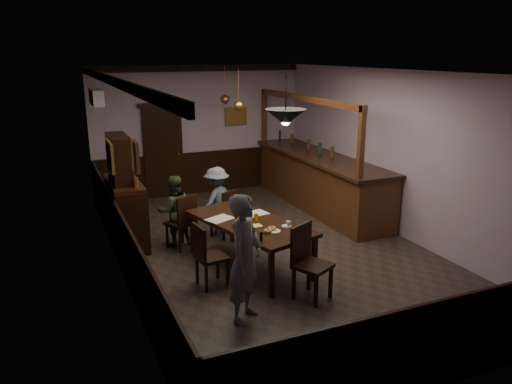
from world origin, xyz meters
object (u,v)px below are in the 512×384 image
person_seated_right (217,201)px  soda_can (256,218)px  dining_table (249,225)px  pendant_iron (286,117)px  chair_near (308,258)px  person_seated_left (174,211)px  coffee_cup (289,224)px  chair_side (207,253)px  bar_counter (319,180)px  person_standing (245,259)px  chair_far_left (183,220)px  sideboard (125,201)px  pendant_brass_far (225,99)px  pendant_brass_mid (239,106)px  chair_far_right (226,211)px

person_seated_right → soda_can: person_seated_right is taller
dining_table → pendant_iron: pendant_iron is taller
chair_near → person_seated_left: 2.90m
dining_table → coffee_cup: (0.45, -0.46, 0.11)m
dining_table → person_seated_right: 1.61m
chair_side → bar_counter: (3.42, 2.69, 0.09)m
chair_side → bar_counter: bearing=-58.4°
chair_near → person_standing: (-1.01, -0.22, 0.26)m
dining_table → person_standing: (-0.67, -1.49, 0.14)m
chair_far_left → bar_counter: (3.34, 1.15, 0.09)m
coffee_cup → sideboard: 3.05m
chair_far_left → pendant_brass_far: bearing=-149.5°
coffee_cup → bar_counter: bearing=36.3°
dining_table → person_seated_left: 1.62m
bar_counter → chair_near: bearing=-122.4°
person_seated_right → pendant_brass_far: (0.87, 1.88, 1.66)m
pendant_brass_mid → bar_counter: bearing=2.3°
chair_far_left → pendant_iron: pendant_iron is taller
coffee_cup → pendant_brass_mid: bearing=69.3°
chair_near → pendant_iron: pendant_iron is taller
dining_table → chair_far_left: chair_far_left is taller
chair_far_right → pendant_iron: (0.11, -2.13, 1.96)m
person_seated_left → bar_counter: bar_counter is taller
chair_far_right → sideboard: sideboard is taller
person_standing → bar_counter: size_ratio=0.38×
dining_table → pendant_brass_mid: 2.80m
pendant_iron → person_standing: bearing=-141.2°
dining_table → chair_near: 1.32m
chair_far_left → person_seated_left: person_seated_left is taller
chair_far_right → chair_near: bearing=68.7°
chair_side → chair_far_right: bearing=-34.4°
chair_far_right → soda_can: bearing=63.3°
pendant_iron → pendant_brass_far: bearing=81.0°
chair_far_left → person_seated_right: size_ratio=0.76×
dining_table → coffee_cup: 0.66m
pendant_brass_far → pendant_brass_mid: bearing=-98.7°
pendant_brass_mid → pendant_brass_far: (0.20, 1.31, 0.00)m
chair_far_right → chair_near: (0.24, -2.63, 0.08)m
pendant_brass_mid → pendant_brass_far: size_ratio=1.00×
chair_far_left → bar_counter: 3.54m
person_standing → person_seated_right: bearing=32.6°
dining_table → person_seated_right: (0.02, 1.61, -0.05)m
chair_near → person_seated_left: size_ratio=0.83×
chair_far_right → person_seated_left: size_ratio=0.72×
chair_near → pendant_iron: 1.95m
chair_side → soda_can: (0.94, 0.38, 0.29)m
soda_can → pendant_brass_far: 3.92m
person_seated_left → pendant_brass_mid: 2.41m
dining_table → chair_far_left: 1.35m
person_standing → bar_counter: 4.96m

